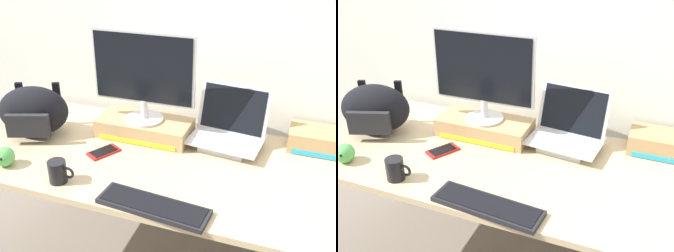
% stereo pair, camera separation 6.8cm
% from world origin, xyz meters
% --- Properties ---
extents(back_wall, '(7.00, 0.10, 2.60)m').
position_xyz_m(back_wall, '(0.00, 0.51, 1.30)').
color(back_wall, silver).
rests_on(back_wall, ground).
extents(desk, '(1.90, 0.83, 0.72)m').
position_xyz_m(desk, '(0.00, 0.00, 0.66)').
color(desk, tan).
rests_on(desk, ground).
extents(toner_box_yellow, '(0.48, 0.22, 0.09)m').
position_xyz_m(toner_box_yellow, '(-0.19, 0.19, 0.76)').
color(toner_box_yellow, tan).
rests_on(toner_box_yellow, desk).
extents(desktop_monitor, '(0.52, 0.19, 0.45)m').
position_xyz_m(desktop_monitor, '(-0.19, 0.19, 1.05)').
color(desktop_monitor, silver).
rests_on(desktop_monitor, toner_box_yellow).
extents(open_laptop, '(0.37, 0.29, 0.29)m').
position_xyz_m(open_laptop, '(0.23, 0.23, 0.78)').
color(open_laptop, '#ADADB2').
rests_on(open_laptop, desk).
extents(external_keyboard, '(0.46, 0.17, 0.02)m').
position_xyz_m(external_keyboard, '(0.06, -0.35, 0.73)').
color(external_keyboard, black).
rests_on(external_keyboard, desk).
extents(messenger_backpack, '(0.40, 0.31, 0.26)m').
position_xyz_m(messenger_backpack, '(-0.73, 0.01, 0.85)').
color(messenger_backpack, black).
rests_on(messenger_backpack, desk).
extents(coffee_mug, '(0.12, 0.08, 0.10)m').
position_xyz_m(coffee_mug, '(-0.38, -0.32, 0.77)').
color(coffee_mug, black).
rests_on(coffee_mug, desk).
extents(cell_phone, '(0.14, 0.17, 0.01)m').
position_xyz_m(cell_phone, '(-0.31, -0.04, 0.72)').
color(cell_phone, red).
rests_on(cell_phone, desk).
extents(plush_toy, '(0.09, 0.09, 0.09)m').
position_xyz_m(plush_toy, '(-0.68, -0.29, 0.76)').
color(plush_toy, '#56B256').
rests_on(plush_toy, desk).
extents(toner_box_cyan, '(0.32, 0.18, 0.10)m').
position_xyz_m(toner_box_cyan, '(0.67, 0.34, 0.77)').
color(toner_box_cyan, '#A88456').
rests_on(toner_box_cyan, desk).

